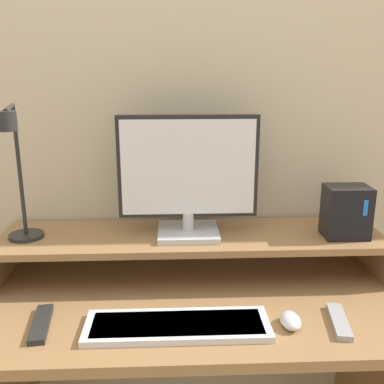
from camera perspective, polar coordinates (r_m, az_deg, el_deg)
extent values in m
cube|color=beige|center=(1.54, -0.37, 10.43)|extent=(6.00, 0.05, 2.50)
cube|color=olive|center=(1.37, 0.25, -13.84)|extent=(1.22, 0.62, 0.03)
cube|color=olive|center=(1.57, -22.81, -8.01)|extent=(0.02, 0.29, 0.12)
cube|color=olive|center=(1.62, 21.99, -7.27)|extent=(0.02, 0.29, 0.12)
cube|color=olive|center=(1.45, -0.06, -5.73)|extent=(1.22, 0.29, 0.02)
cube|color=#BCBCC1|center=(1.44, -0.48, -5.12)|extent=(0.19, 0.18, 0.02)
cylinder|color=#BCBCC1|center=(1.42, -0.48, -3.72)|extent=(0.04, 0.04, 0.06)
cube|color=black|center=(1.38, -0.51, 3.21)|extent=(0.43, 0.02, 0.32)
cube|color=silver|center=(1.37, -0.49, 3.11)|extent=(0.41, 0.01, 0.29)
cylinder|color=black|center=(1.51, -20.28, -5.21)|extent=(0.11, 0.11, 0.01)
cylinder|color=black|center=(1.45, -21.04, 2.39)|extent=(0.01, 0.01, 0.40)
cylinder|color=black|center=(1.33, -22.20, 9.86)|extent=(0.05, 0.18, 0.01)
cylinder|color=black|center=(1.24, -22.50, 8.33)|extent=(0.05, 0.05, 0.05)
cube|color=black|center=(1.48, 18.99, -2.38)|extent=(0.13, 0.10, 0.16)
cube|color=#1972F2|center=(1.44, 21.19, -1.88)|extent=(0.01, 0.00, 0.05)
cube|color=silver|center=(1.21, -1.86, -16.64)|extent=(0.48, 0.15, 0.02)
cube|color=#AFAFB3|center=(1.21, -1.86, -16.42)|extent=(0.44, 0.12, 0.01)
ellipsoid|color=silver|center=(1.25, 12.39, -15.65)|extent=(0.05, 0.08, 0.03)
cube|color=black|center=(1.29, -18.62, -15.58)|extent=(0.06, 0.18, 0.02)
cube|color=#99999E|center=(1.29, 18.17, -15.33)|extent=(0.07, 0.17, 0.02)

